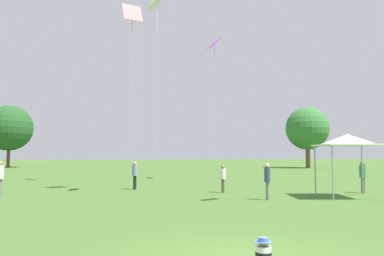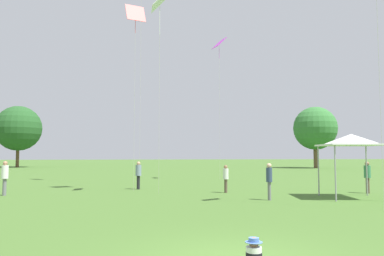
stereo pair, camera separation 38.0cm
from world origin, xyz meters
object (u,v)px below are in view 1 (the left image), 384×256
object	(u,v)px
person_standing_1	(363,174)
kite_2	(214,46)
person_standing_2	(135,173)
person_standing_3	(223,176)
canopy_tent	(348,140)
seated_toddler	(263,254)
person_standing_4	(267,177)
distant_tree_1	(307,129)
distant_tree_0	(9,128)
kite_3	(157,5)
person_standing_5	(0,175)
kite_0	(132,16)

from	to	relation	value
person_standing_1	kite_2	distance (m)	16.72
person_standing_2	kite_2	xyz separation A→B (m)	(6.74, 7.38, 10.52)
person_standing_3	canopy_tent	size ratio (longest dim) A/B	0.48
seated_toddler	person_standing_3	bearing A→B (deg)	73.81
person_standing_4	canopy_tent	xyz separation A→B (m)	(4.40, 0.22, 1.81)
kite_2	distant_tree_1	xyz separation A→B (m)	(20.88, 25.56, -5.21)
canopy_tent	distant_tree_0	size ratio (longest dim) A/B	0.31
person_standing_1	kite_2	size ratio (longest dim) A/B	0.15
kite_3	distant_tree_1	distance (m)	44.90
seated_toddler	canopy_tent	xyz separation A→B (m)	(8.24, 10.42, 2.66)
person_standing_1	person_standing_5	xyz separation A→B (m)	(-19.93, 1.44, 0.04)
canopy_tent	distant_tree_1	size ratio (longest dim) A/B	0.33
person_standing_3	kite_0	xyz separation A→B (m)	(-5.27, 1.65, 9.73)
kite_2	person_standing_4	bearing A→B (deg)	26.28
person_standing_3	distant_tree_1	size ratio (longest dim) A/B	0.16
person_standing_4	person_standing_5	size ratio (longest dim) A/B	0.97
person_standing_4	kite_2	distance (m)	17.34
distant_tree_0	person_standing_4	bearing A→B (deg)	-60.93
kite_2	canopy_tent	bearing A→B (deg)	44.33
person_standing_3	distant_tree_1	distance (m)	42.60
person_standing_1	person_standing_5	distance (m)	19.98
person_standing_1	person_standing_2	size ratio (longest dim) A/B	1.03
person_standing_3	person_standing_4	xyz separation A→B (m)	(1.32, -3.68, 0.15)
person_standing_3	person_standing_4	bearing A→B (deg)	10.82
seated_toddler	person_standing_5	size ratio (longest dim) A/B	0.31
person_standing_4	kite_2	size ratio (longest dim) A/B	0.14
person_standing_1	kite_3	bearing A→B (deg)	76.13
person_standing_3	kite_3	size ratio (longest dim) A/B	0.14
person_standing_1	kite_0	size ratio (longest dim) A/B	0.16
kite_2	kite_3	bearing A→B (deg)	-0.09
person_standing_5	distant_tree_1	xyz separation A→B (m)	(34.67, 35.60, 5.25)
kite_3	person_standing_2	bearing A→B (deg)	-116.57
canopy_tent	seated_toddler	bearing A→B (deg)	-128.34
person_standing_4	kite_0	xyz separation A→B (m)	(-6.59, 5.33, 9.58)
seated_toddler	distant_tree_1	size ratio (longest dim) A/B	0.06
kite_3	canopy_tent	bearing A→B (deg)	114.66
kite_0	distant_tree_1	distance (m)	44.22
person_standing_2	person_standing_4	world-z (taller)	person_standing_4
person_standing_4	kite_3	world-z (taller)	kite_3
person_standing_3	kite_2	distance (m)	14.78
person_standing_2	kite_0	bearing A→B (deg)	-15.83
distant_tree_0	distant_tree_1	distance (m)	49.15
person_standing_5	canopy_tent	size ratio (longest dim) A/B	0.56
person_standing_5	kite_2	world-z (taller)	kite_2
kite_3	distant_tree_0	world-z (taller)	kite_3
person_standing_5	kite_0	xyz separation A→B (m)	(6.79, 1.55, 9.57)
person_standing_2	kite_2	bearing A→B (deg)	135.24
distant_tree_1	seated_toddler	bearing A→B (deg)	-116.89
person_standing_5	distant_tree_0	world-z (taller)	distant_tree_0
seated_toddler	distant_tree_0	distance (m)	63.45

